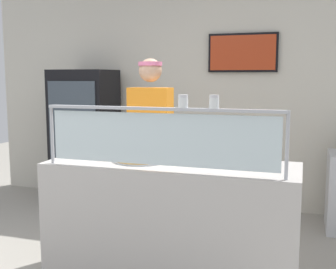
{
  "coord_description": "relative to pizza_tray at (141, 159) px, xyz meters",
  "views": [
    {
      "loc": [
        1.89,
        -2.65,
        1.6
      ],
      "look_at": [
        0.91,
        0.37,
        1.16
      ],
      "focal_mm": 45.08,
      "sensor_mm": 36.0,
      "label": 1
    }
  ],
  "objects": [
    {
      "name": "ground_plane",
      "position": [
        0.25,
        0.66,
        -0.97
      ],
      "size": [
        12.0,
        12.0,
        0.0
      ],
      "primitive_type": "plane",
      "color": "gray",
      "rests_on": "ground"
    },
    {
      "name": "shop_rear_unit",
      "position": [
        0.25,
        2.12,
        0.39
      ],
      "size": [
        6.3,
        0.13,
        2.7
      ],
      "color": "beige",
      "rests_on": "ground"
    },
    {
      "name": "serving_counter",
      "position": [
        0.25,
        -0.01,
        -0.49
      ],
      "size": [
        1.9,
        0.67,
        0.95
      ],
      "primitive_type": "cube",
      "color": "#BCB7B2",
      "rests_on": "ground"
    },
    {
      "name": "sneeze_guard",
      "position": [
        0.25,
        -0.28,
        0.26
      ],
      "size": [
        1.72,
        0.06,
        0.44
      ],
      "color": "#B2B5BC",
      "rests_on": "serving_counter"
    },
    {
      "name": "pizza_tray",
      "position": [
        0.0,
        0.0,
        0.0
      ],
      "size": [
        0.44,
        0.44,
        0.04
      ],
      "color": "#9EA0A8",
      "rests_on": "serving_counter"
    },
    {
      "name": "pizza_server",
      "position": [
        -0.01,
        -0.02,
        0.02
      ],
      "size": [
        0.1,
        0.29,
        0.01
      ],
      "primitive_type": "cube",
      "rotation": [
        0.0,
        0.0,
        0.1
      ],
      "color": "#ADAFB7",
      "rests_on": "pizza_tray"
    },
    {
      "name": "parmesan_shaker",
      "position": [
        0.42,
        -0.28,
        0.46
      ],
      "size": [
        0.07,
        0.07,
        0.09
      ],
      "color": "white",
      "rests_on": "sneeze_guard"
    },
    {
      "name": "pepper_flake_shaker",
      "position": [
        0.63,
        -0.28,
        0.46
      ],
      "size": [
        0.07,
        0.07,
        0.09
      ],
      "color": "white",
      "rests_on": "sneeze_guard"
    },
    {
      "name": "worker_figure",
      "position": [
        -0.14,
        0.59,
        0.04
      ],
      "size": [
        0.41,
        0.5,
        1.76
      ],
      "color": "#23232D",
      "rests_on": "ground"
    },
    {
      "name": "drink_fridge",
      "position": [
        -1.42,
        1.67,
        -0.12
      ],
      "size": [
        0.72,
        0.61,
        1.68
      ],
      "color": "black",
      "rests_on": "ground"
    }
  ]
}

